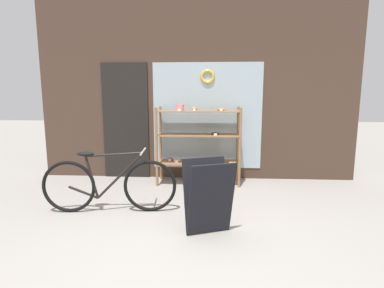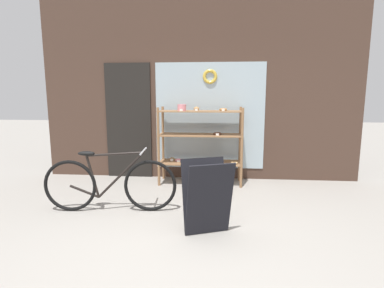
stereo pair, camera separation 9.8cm
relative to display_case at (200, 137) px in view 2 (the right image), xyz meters
The scene contains 5 objects.
ground_plane 2.46m from the display_case, 91.27° to the right, with size 30.00×30.00×0.00m, color gray.
storefront_facade 0.86m from the display_case, 102.92° to the left, with size 5.72×0.13×3.22m.
display_case is the anchor object (origin of this frame).
bicycle 1.83m from the display_case, 128.66° to the right, with size 1.74×0.46×0.82m.
sandwich_board 1.98m from the display_case, 84.31° to the right, with size 0.61×0.54×0.82m.
Camera 2 is at (0.35, -2.76, 1.52)m, focal length 28.00 mm.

